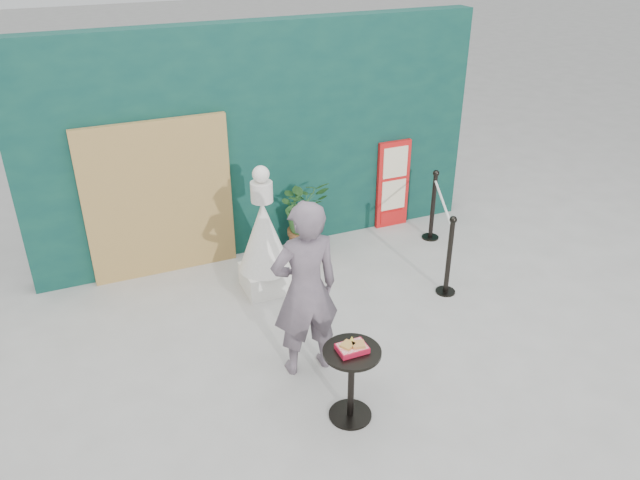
{
  "coord_description": "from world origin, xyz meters",
  "views": [
    {
      "loc": [
        -2.35,
        -4.25,
        4.16
      ],
      "look_at": [
        0.0,
        1.2,
        1.0
      ],
      "focal_mm": 35.0,
      "sensor_mm": 36.0,
      "label": 1
    }
  ],
  "objects": [
    {
      "name": "cafe_table",
      "position": [
        -0.37,
        -0.37,
        0.5
      ],
      "size": [
        0.52,
        0.52,
        0.75
      ],
      "color": "black",
      "rests_on": "ground"
    },
    {
      "name": "menu_board",
      "position": [
        1.9,
        2.95,
        0.65
      ],
      "size": [
        0.5,
        0.07,
        1.3
      ],
      "color": "red",
      "rests_on": "ground"
    },
    {
      "name": "back_wall",
      "position": [
        0.0,
        3.15,
        1.5
      ],
      "size": [
        6.0,
        0.3,
        3.0
      ],
      "primitive_type": "cube",
      "color": "#0A302E",
      "rests_on": "ground"
    },
    {
      "name": "statue",
      "position": [
        -0.37,
        2.02,
        0.66
      ],
      "size": [
        0.63,
        0.63,
        1.62
      ],
      "color": "white",
      "rests_on": "ground"
    },
    {
      "name": "ground",
      "position": [
        0.0,
        0.0,
        0.0
      ],
      "size": [
        60.0,
        60.0,
        0.0
      ],
      "primitive_type": "plane",
      "color": "#ADAAA5",
      "rests_on": "ground"
    },
    {
      "name": "woman",
      "position": [
        -0.48,
        0.44,
        0.93
      ],
      "size": [
        0.69,
        0.45,
        1.87
      ],
      "primitive_type": "imported",
      "rotation": [
        0.0,
        0.0,
        3.13
      ],
      "color": "slate",
      "rests_on": "ground"
    },
    {
      "name": "bamboo_fence",
      "position": [
        -1.4,
        2.94,
        1.0
      ],
      "size": [
        1.8,
        0.08,
        2.0
      ],
      "primitive_type": "cube",
      "color": "tan",
      "rests_on": "ground"
    },
    {
      "name": "planter",
      "position": [
        0.38,
        2.62,
        0.64
      ],
      "size": [
        0.65,
        0.56,
        1.11
      ],
      "color": "brown",
      "rests_on": "ground"
    },
    {
      "name": "stanchion_barrier",
      "position": [
        1.92,
        1.72,
        0.49
      ],
      "size": [
        0.84,
        1.54,
        1.03
      ],
      "color": "black",
      "rests_on": "ground"
    },
    {
      "name": "food_basket",
      "position": [
        -0.37,
        -0.37,
        0.79
      ],
      "size": [
        0.26,
        0.19,
        0.11
      ],
      "color": "red",
      "rests_on": "cafe_table"
    }
  ]
}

